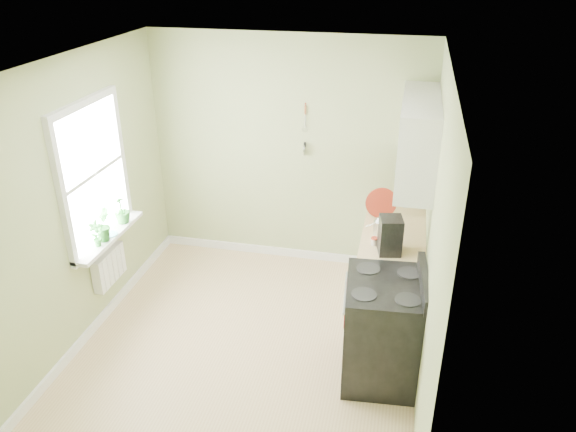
% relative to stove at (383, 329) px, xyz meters
% --- Properties ---
extents(floor, '(3.20, 3.60, 0.02)m').
position_rel_stove_xyz_m(floor, '(-1.28, 0.10, -0.50)').
color(floor, tan).
rests_on(floor, ground).
extents(ceiling, '(3.20, 3.60, 0.02)m').
position_rel_stove_xyz_m(ceiling, '(-1.28, 0.10, 2.22)').
color(ceiling, white).
rests_on(ceiling, wall_back).
extents(wall_back, '(3.20, 0.02, 2.70)m').
position_rel_stove_xyz_m(wall_back, '(-1.28, 1.91, 0.86)').
color(wall_back, '#A7B279').
rests_on(wall_back, floor).
extents(wall_left, '(0.02, 3.60, 2.70)m').
position_rel_stove_xyz_m(wall_left, '(-2.89, 0.10, 0.86)').
color(wall_left, '#A7B279').
rests_on(wall_left, floor).
extents(wall_right, '(0.02, 3.60, 2.70)m').
position_rel_stove_xyz_m(wall_right, '(0.33, 0.10, 0.86)').
color(wall_right, '#A7B279').
rests_on(wall_right, floor).
extents(base_cabinets, '(0.60, 1.60, 0.87)m').
position_rel_stove_xyz_m(base_cabinets, '(0.02, 1.10, -0.05)').
color(base_cabinets, white).
rests_on(base_cabinets, floor).
extents(countertop, '(0.64, 1.60, 0.04)m').
position_rel_stove_xyz_m(countertop, '(0.01, 1.10, 0.40)').
color(countertop, beige).
rests_on(countertop, base_cabinets).
extents(upper_cabinets, '(0.35, 1.40, 0.80)m').
position_rel_stove_xyz_m(upper_cabinets, '(0.15, 1.20, 1.36)').
color(upper_cabinets, white).
rests_on(upper_cabinets, wall_right).
extents(window, '(0.06, 1.14, 1.44)m').
position_rel_stove_xyz_m(window, '(-2.86, 0.40, 1.06)').
color(window, white).
rests_on(window, wall_left).
extents(window_sill, '(0.18, 1.14, 0.04)m').
position_rel_stove_xyz_m(window_sill, '(-2.79, 0.40, 0.39)').
color(window_sill, white).
rests_on(window_sill, wall_left).
extents(radiator, '(0.12, 0.50, 0.35)m').
position_rel_stove_xyz_m(radiator, '(-2.82, 0.35, 0.06)').
color(radiator, white).
rests_on(radiator, wall_left).
extents(wall_utensils, '(0.02, 0.14, 0.58)m').
position_rel_stove_xyz_m(wall_utensils, '(-1.08, 1.88, 1.08)').
color(wall_utensils, beige).
rests_on(wall_utensils, wall_back).
extents(stove, '(0.75, 0.84, 1.09)m').
position_rel_stove_xyz_m(stove, '(0.00, 0.00, 0.00)').
color(stove, black).
rests_on(stove, floor).
extents(stand_mixer, '(0.26, 0.35, 0.39)m').
position_rel_stove_xyz_m(stand_mixer, '(0.14, 1.84, 0.59)').
color(stand_mixer, '#B2B2B7').
rests_on(stand_mixer, countertop).
extents(kettle, '(0.18, 0.11, 0.19)m').
position_rel_stove_xyz_m(kettle, '(-0.15, 0.97, 0.51)').
color(kettle, silver).
rests_on(kettle, countertop).
extents(coffee_maker, '(0.24, 0.26, 0.36)m').
position_rel_stove_xyz_m(coffee_maker, '(-0.03, 0.63, 0.59)').
color(coffee_maker, black).
rests_on(coffee_maker, countertop).
extents(red_tray, '(0.34, 0.13, 0.33)m').
position_rel_stove_xyz_m(red_tray, '(-0.16, 1.37, 0.59)').
color(red_tray, '#9E2C1B').
rests_on(red_tray, countertop).
extents(jar, '(0.07, 0.07, 0.08)m').
position_rel_stove_xyz_m(jar, '(-0.17, 0.75, 0.46)').
color(jar, beige).
rests_on(jar, countertop).
extents(plant_a, '(0.17, 0.14, 0.27)m').
position_rel_stove_xyz_m(plant_a, '(-2.78, 0.16, 0.55)').
color(plant_a, '#216321').
rests_on(plant_a, window_sill).
extents(plant_b, '(0.21, 0.23, 0.33)m').
position_rel_stove_xyz_m(plant_b, '(-2.78, 0.30, 0.58)').
color(plant_b, '#216321').
rests_on(plant_b, window_sill).
extents(plant_c, '(0.22, 0.22, 0.30)m').
position_rel_stove_xyz_m(plant_c, '(-2.78, 0.69, 0.56)').
color(plant_c, '#216321').
rests_on(plant_c, window_sill).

